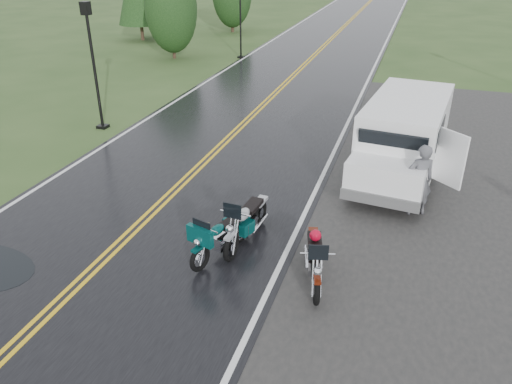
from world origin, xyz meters
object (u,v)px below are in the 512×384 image
motorcycle_teal (199,249)px  motorcycle_silver (231,236)px  motorcycle_red (317,279)px  person_at_van (419,181)px  van_white (357,157)px  lamp_post_far_left (240,20)px  lamp_post_near_left (94,67)px

motorcycle_teal → motorcycle_silver: (0.50, 0.56, 0.07)m
motorcycle_red → person_at_van: 4.67m
motorcycle_silver → person_at_van: size_ratio=1.19×
van_white → lamp_post_far_left: 18.22m
motorcycle_silver → lamp_post_near_left: lamp_post_near_left is taller
motorcycle_teal → van_white: bearing=78.3°
motorcycle_teal → motorcycle_silver: 0.76m
person_at_van → lamp_post_far_left: (-10.57, 16.49, 1.19)m
motorcycle_silver → motorcycle_red: bearing=-17.8°
motorcycle_red → lamp_post_far_left: 22.68m
motorcycle_red → van_white: van_white is taller
motorcycle_red → motorcycle_teal: motorcycle_red is taller
lamp_post_near_left → lamp_post_far_left: (0.88, 13.24, -0.13)m
motorcycle_red → lamp_post_far_left: (-8.86, 20.83, 1.52)m
motorcycle_silver → lamp_post_near_left: size_ratio=0.50×
motorcycle_red → van_white: (0.04, 4.96, 0.53)m
motorcycle_red → motorcycle_silver: 2.23m
motorcycle_red → lamp_post_far_left: lamp_post_far_left is taller
person_at_van → motorcycle_red: bearing=45.9°
person_at_van → lamp_post_near_left: 11.98m
motorcycle_silver → lamp_post_far_left: size_ratio=0.53×
motorcycle_red → motorcycle_silver: motorcycle_silver is taller
van_white → lamp_post_far_left: lamp_post_far_left is taller
motorcycle_silver → person_at_van: person_at_van is taller
motorcycle_red → lamp_post_near_left: 12.46m
motorcycle_teal → van_white: van_white is taller
motorcycle_red → person_at_van: size_ratio=1.11×
motorcycle_teal → person_at_van: (4.27, 4.05, 0.35)m
motorcycle_silver → van_white: van_white is taller
lamp_post_far_left → motorcycle_teal: bearing=-73.0°
lamp_post_near_left → lamp_post_far_left: 13.27m
motorcycle_silver → lamp_post_near_left: bearing=143.3°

